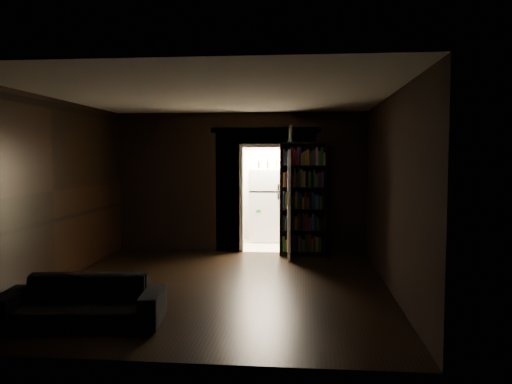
% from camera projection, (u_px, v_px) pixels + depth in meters
% --- Properties ---
extents(ground, '(5.50, 5.50, 0.00)m').
position_uv_depth(ground, '(217.00, 286.00, 7.37)').
color(ground, black).
rests_on(ground, ground).
extents(room_walls, '(5.02, 5.61, 2.84)m').
position_uv_depth(room_walls, '(227.00, 171.00, 8.32)').
color(room_walls, black).
rests_on(room_walls, ground).
extents(kitchen_alcove, '(2.20, 1.80, 2.60)m').
position_uv_depth(kitchen_alcove, '(269.00, 189.00, 11.08)').
color(kitchen_alcove, beige).
rests_on(kitchen_alcove, ground).
extents(sofa, '(1.89, 0.98, 0.70)m').
position_uv_depth(sofa, '(82.00, 294.00, 5.71)').
color(sofa, black).
rests_on(sofa, ground).
extents(bookshelf, '(0.95, 0.49, 2.20)m').
position_uv_depth(bookshelf, '(303.00, 199.00, 9.71)').
color(bookshelf, black).
rests_on(bookshelf, ground).
extents(refrigerator, '(0.74, 0.68, 1.65)m').
position_uv_depth(refrigerator, '(267.00, 205.00, 11.35)').
color(refrigerator, silver).
rests_on(refrigerator, ground).
extents(door, '(0.08, 0.85, 2.05)m').
position_uv_depth(door, '(289.00, 204.00, 9.49)').
color(door, white).
rests_on(door, ground).
extents(figurine, '(0.14, 0.14, 0.33)m').
position_uv_depth(figurine, '(290.00, 133.00, 9.62)').
color(figurine, white).
rests_on(figurine, bookshelf).
extents(bottles, '(0.59, 0.10, 0.24)m').
position_uv_depth(bottles, '(268.00, 163.00, 11.25)').
color(bottles, black).
rests_on(bottles, refrigerator).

